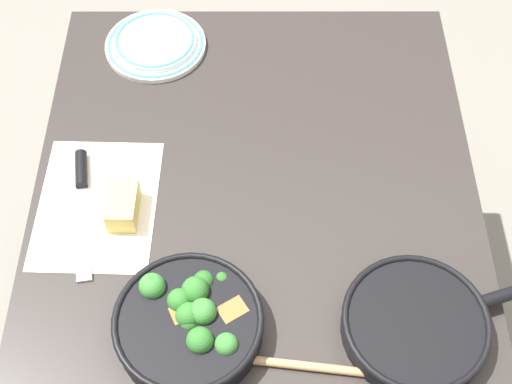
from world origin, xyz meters
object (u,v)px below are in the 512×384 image
Objects in this scene: skillet_eggs at (417,324)px; dinner_plate_stack at (156,43)px; grater_knife at (82,195)px; wooden_spoon at (344,370)px; cheese_block at (123,206)px; skillet_broccoli at (189,323)px.

dinner_plate_stack is at bearing 107.75° from skillet_eggs.
wooden_spoon is at bearing 45.09° from grater_knife.
cheese_block is (0.32, 0.40, 0.02)m from wooden_spoon.
wooden_spoon is 0.86m from dinner_plate_stack.
grater_knife is at bearing 137.31° from skillet_eggs.
skillet_broccoli is 0.27m from wooden_spoon.
wooden_spoon is 1.67× the size of dinner_plate_stack.
skillet_broccoli is 0.70m from dinner_plate_stack.
cheese_block is (0.24, 0.14, -0.01)m from skillet_broccoli.
grater_knife is at bearing 165.09° from dinner_plate_stack.
grater_knife is at bearing -112.99° from skillet_broccoli.
skillet_broccoli is 0.36m from grater_knife.
skillet_broccoli is at bearing 30.05° from grater_knife.
cheese_block is (0.24, 0.53, 0.00)m from skillet_eggs.
cheese_block is at bearing 176.97° from dinner_plate_stack.
skillet_broccoli reaches higher than dinner_plate_stack.
skillet_eggs is 0.15m from wooden_spoon.
skillet_broccoli is at bearing 161.80° from skillet_eggs.
cheese_block reaches higher than grater_knife.
dinner_plate_stack is at bearing -142.44° from skillet_broccoli.
skillet_eggs is 0.68m from grater_knife.
wooden_spoon is 0.60m from grater_knife.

